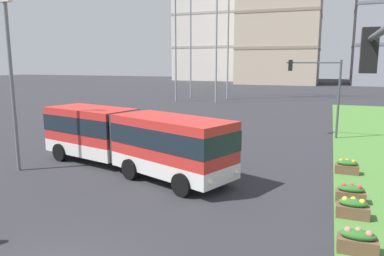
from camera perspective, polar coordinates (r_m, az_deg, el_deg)
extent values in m
cube|color=red|center=(17.15, -3.10, -2.61)|extent=(6.50, 4.52, 2.55)
cube|color=silver|center=(17.38, -3.07, -5.59)|extent=(6.52, 4.55, 0.70)
cube|color=#19232D|center=(17.07, -3.11, -1.22)|extent=(6.55, 4.57, 0.90)
cube|color=red|center=(21.59, -15.32, -0.32)|extent=(5.65, 3.68, 2.55)
cube|color=silver|center=(21.77, -15.21, -2.71)|extent=(5.67, 3.70, 0.70)
cube|color=#19232D|center=(21.52, -15.38, 0.79)|extent=(5.70, 3.73, 0.90)
cylinder|color=#383838|center=(19.35, -9.38, -1.27)|extent=(2.40, 2.40, 2.45)
cylinder|color=black|center=(17.22, 4.18, -6.79)|extent=(1.03, 0.63, 1.00)
cylinder|color=black|center=(15.41, -1.62, -8.81)|extent=(1.03, 0.63, 1.00)
cylinder|color=black|center=(19.41, -3.78, -4.84)|extent=(1.03, 0.63, 1.00)
cylinder|color=black|center=(17.82, -9.59, -6.32)|extent=(1.03, 0.63, 1.00)
cylinder|color=black|center=(23.59, -14.92, -2.47)|extent=(1.04, 0.51, 1.00)
cylinder|color=black|center=(22.10, -19.84, -3.57)|extent=(1.04, 0.51, 1.00)
sphere|color=#F9EFC6|center=(16.17, 6.86, -6.86)|extent=(0.24, 0.24, 0.24)
sphere|color=#F9EFC6|center=(14.80, 2.78, -8.41)|extent=(0.24, 0.24, 0.24)
cube|color=slate|center=(29.00, -4.92, 0.31)|extent=(4.50, 2.05, 0.80)
cube|color=black|center=(28.95, -5.21, 1.69)|extent=(2.47, 1.82, 0.60)
cylinder|color=black|center=(29.36, -1.53, -0.05)|extent=(0.65, 0.26, 0.64)
cylinder|color=black|center=(27.69, -2.73, -0.68)|extent=(0.65, 0.26, 0.64)
cylinder|color=black|center=(30.45, -6.89, 0.24)|extent=(0.65, 0.26, 0.64)
cylinder|color=black|center=(28.84, -8.34, -0.34)|extent=(0.65, 0.26, 0.64)
cube|color=brown|center=(12.11, 24.28, -16.25)|extent=(1.10, 0.56, 0.44)
ellipsoid|color=#2D6B28|center=(11.98, 24.39, -14.87)|extent=(0.99, 0.50, 0.28)
sphere|color=#EF7566|center=(11.92, 23.04, -14.37)|extent=(0.20, 0.20, 0.20)
sphere|color=#EF7566|center=(12.01, 24.40, -14.28)|extent=(0.20, 0.20, 0.20)
sphere|color=#EF7566|center=(11.91, 25.83, -14.60)|extent=(0.20, 0.20, 0.20)
cube|color=brown|center=(14.50, 23.67, -11.78)|extent=(1.10, 0.56, 0.44)
ellipsoid|color=#2D6B28|center=(14.39, 23.76, -10.59)|extent=(0.99, 0.50, 0.28)
sphere|color=yellow|center=(14.34, 22.66, -10.16)|extent=(0.20, 0.20, 0.20)
sphere|color=yellow|center=(14.43, 23.77, -10.11)|extent=(0.20, 0.20, 0.20)
sphere|color=yellow|center=(14.33, 24.94, -10.35)|extent=(0.20, 0.20, 0.20)
cube|color=brown|center=(15.98, 23.40, -9.73)|extent=(1.10, 0.56, 0.44)
ellipsoid|color=#2D6B28|center=(15.88, 23.48, -8.65)|extent=(0.99, 0.50, 0.28)
sphere|color=red|center=(15.83, 22.49, -8.25)|extent=(0.20, 0.20, 0.20)
sphere|color=red|center=(15.93, 23.49, -8.21)|extent=(0.20, 0.20, 0.20)
sphere|color=red|center=(15.81, 24.54, -8.42)|extent=(0.20, 0.20, 0.20)
cube|color=brown|center=(19.83, 22.90, -5.90)|extent=(1.10, 0.56, 0.44)
ellipsoid|color=#2D6B28|center=(19.75, 22.96, -5.01)|extent=(0.99, 0.50, 0.28)
sphere|color=orange|center=(19.72, 22.17, -4.68)|extent=(0.20, 0.20, 0.20)
sphere|color=orange|center=(19.80, 22.98, -4.67)|extent=(0.20, 0.20, 0.20)
sphere|color=orange|center=(19.69, 23.81, -4.82)|extent=(0.20, 0.20, 0.20)
cylinder|color=#474C51|center=(28.40, 21.82, 4.04)|extent=(0.16, 0.16, 5.71)
cylinder|color=#474C51|center=(28.30, 18.31, 9.62)|extent=(3.77, 0.10, 0.10)
cube|color=black|center=(28.42, 15.05, 9.38)|extent=(0.28, 0.28, 0.80)
sphere|color=red|center=(28.42, 15.07, 9.88)|extent=(0.16, 0.16, 0.16)
sphere|color=yellow|center=(28.42, 15.05, 9.36)|extent=(0.16, 0.16, 0.16)
sphere|color=green|center=(28.42, 15.02, 8.84)|extent=(0.16, 0.16, 0.16)
cylinder|color=#474C51|center=(5.52, 27.68, 13.28)|extent=(0.10, 4.39, 0.10)
cube|color=black|center=(7.39, 25.82, 10.77)|extent=(0.28, 0.28, 0.80)
sphere|color=red|center=(7.41, 25.97, 12.70)|extent=(0.16, 0.16, 0.16)
sphere|color=yellow|center=(7.39, 25.81, 10.70)|extent=(0.16, 0.16, 0.16)
sphere|color=green|center=(7.39, 25.65, 8.69)|extent=(0.16, 0.16, 0.16)
cylinder|color=slate|center=(20.46, -26.13, 5.40)|extent=(0.18, 0.18, 8.36)
cube|color=white|center=(20.63, -27.09, 17.31)|extent=(0.70, 0.28, 0.20)
cube|color=silver|center=(123.34, 3.41, 19.10)|extent=(21.61, 18.26, 49.62)
cube|color=#A4A099|center=(121.91, 3.34, 12.33)|extent=(21.81, 18.46, 0.70)
cube|color=#A4A099|center=(122.70, 3.39, 16.97)|extent=(21.81, 18.46, 0.70)
cube|color=gray|center=(103.01, 13.42, 11.86)|extent=(20.44, 19.30, 0.70)
cube|color=gray|center=(103.70, 13.62, 16.72)|extent=(20.44, 19.30, 0.70)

